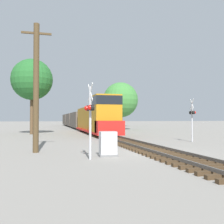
{
  "coord_description": "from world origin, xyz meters",
  "views": [
    {
      "loc": [
        -6.5,
        -14.71,
        2.05
      ],
      "look_at": [
        -1.59,
        4.89,
        2.58
      ],
      "focal_mm": 42.0,
      "sensor_mm": 36.0,
      "label": 1
    }
  ],
  "objects_px": {
    "utility_pole": "(36,86)",
    "freight_train": "(79,120)",
    "crossing_signal_near": "(90,113)",
    "crossing_signal_far": "(192,115)",
    "tree_deep_background": "(122,106)",
    "relay_cabinet": "(108,144)",
    "tree_mid_background": "(120,100)",
    "tree_far_right": "(32,80)"
  },
  "relations": [
    {
      "from": "crossing_signal_near",
      "to": "crossing_signal_far",
      "type": "relative_size",
      "value": 1.01
    },
    {
      "from": "freight_train",
      "to": "tree_deep_background",
      "type": "relative_size",
      "value": 7.21
    },
    {
      "from": "crossing_signal_far",
      "to": "tree_mid_background",
      "type": "height_order",
      "value": "tree_mid_background"
    },
    {
      "from": "tree_far_right",
      "to": "tree_mid_background",
      "type": "relative_size",
      "value": 1.12
    },
    {
      "from": "utility_pole",
      "to": "tree_far_right",
      "type": "relative_size",
      "value": 0.79
    },
    {
      "from": "utility_pole",
      "to": "tree_mid_background",
      "type": "bearing_deg",
      "value": 65.3
    },
    {
      "from": "crossing_signal_far",
      "to": "tree_mid_background",
      "type": "bearing_deg",
      "value": 9.68
    },
    {
      "from": "tree_mid_background",
      "to": "tree_deep_background",
      "type": "distance_m",
      "value": 22.35
    },
    {
      "from": "freight_train",
      "to": "tree_far_right",
      "type": "relative_size",
      "value": 6.15
    },
    {
      "from": "crossing_signal_far",
      "to": "tree_deep_background",
      "type": "relative_size",
      "value": 0.45
    },
    {
      "from": "freight_train",
      "to": "relay_cabinet",
      "type": "xyz_separation_m",
      "value": [
        -3.24,
        -40.77,
        -1.21
      ]
    },
    {
      "from": "utility_pole",
      "to": "freight_train",
      "type": "bearing_deg",
      "value": 79.41
    },
    {
      "from": "relay_cabinet",
      "to": "tree_deep_background",
      "type": "distance_m",
      "value": 57.44
    },
    {
      "from": "freight_train",
      "to": "utility_pole",
      "type": "relative_size",
      "value": 7.79
    },
    {
      "from": "crossing_signal_near",
      "to": "utility_pole",
      "type": "xyz_separation_m",
      "value": [
        -2.74,
        3.51,
        1.69
      ]
    },
    {
      "from": "relay_cabinet",
      "to": "tree_deep_background",
      "type": "xyz_separation_m",
      "value": [
        16.65,
        54.76,
        4.82
      ]
    },
    {
      "from": "freight_train",
      "to": "crossing_signal_near",
      "type": "bearing_deg",
      "value": -96.01
    },
    {
      "from": "tree_mid_background",
      "to": "relay_cabinet",
      "type": "bearing_deg",
      "value": -107.06
    },
    {
      "from": "relay_cabinet",
      "to": "tree_deep_background",
      "type": "relative_size",
      "value": 0.16
    },
    {
      "from": "freight_train",
      "to": "tree_far_right",
      "type": "xyz_separation_m",
      "value": [
        -8.41,
        -18.5,
        5.36
      ]
    },
    {
      "from": "crossing_signal_far",
      "to": "tree_deep_background",
      "type": "distance_m",
      "value": 48.51
    },
    {
      "from": "tree_mid_background",
      "to": "tree_deep_background",
      "type": "xyz_separation_m",
      "value": [
        6.42,
        21.41,
        -0.11
      ]
    },
    {
      "from": "tree_mid_background",
      "to": "utility_pole",
      "type": "bearing_deg",
      "value": -114.7
    },
    {
      "from": "crossing_signal_near",
      "to": "tree_mid_background",
      "type": "height_order",
      "value": "tree_mid_background"
    },
    {
      "from": "crossing_signal_near",
      "to": "crossing_signal_far",
      "type": "distance_m",
      "value": 13.05
    },
    {
      "from": "crossing_signal_far",
      "to": "tree_mid_background",
      "type": "relative_size",
      "value": 0.43
    },
    {
      "from": "crossing_signal_far",
      "to": "freight_train",
      "type": "bearing_deg",
      "value": 21.85
    },
    {
      "from": "crossing_signal_near",
      "to": "tree_far_right",
      "type": "relative_size",
      "value": 0.38
    },
    {
      "from": "relay_cabinet",
      "to": "tree_far_right",
      "type": "xyz_separation_m",
      "value": [
        -5.17,
        22.27,
        6.58
      ]
    },
    {
      "from": "utility_pole",
      "to": "tree_mid_background",
      "type": "height_order",
      "value": "tree_mid_background"
    },
    {
      "from": "crossing_signal_near",
      "to": "tree_deep_background",
      "type": "bearing_deg",
      "value": 157.24
    },
    {
      "from": "crossing_signal_near",
      "to": "tree_deep_background",
      "type": "xyz_separation_m",
      "value": [
        17.8,
        55.63,
        3.14
      ]
    },
    {
      "from": "utility_pole",
      "to": "tree_mid_background",
      "type": "xyz_separation_m",
      "value": [
        14.13,
        30.72,
        1.56
      ]
    },
    {
      "from": "crossing_signal_far",
      "to": "utility_pole",
      "type": "bearing_deg",
      "value": 119.59
    },
    {
      "from": "freight_train",
      "to": "relay_cabinet",
      "type": "height_order",
      "value": "freight_train"
    },
    {
      "from": "crossing_signal_far",
      "to": "utility_pole",
      "type": "relative_size",
      "value": 0.48
    },
    {
      "from": "freight_train",
      "to": "utility_pole",
      "type": "xyz_separation_m",
      "value": [
        -7.13,
        -38.13,
        2.16
      ]
    },
    {
      "from": "tree_mid_background",
      "to": "tree_deep_background",
      "type": "height_order",
      "value": "tree_mid_background"
    },
    {
      "from": "crossing_signal_near",
      "to": "crossing_signal_far",
      "type": "bearing_deg",
      "value": 121.6
    },
    {
      "from": "crossing_signal_near",
      "to": "utility_pole",
      "type": "height_order",
      "value": "utility_pole"
    },
    {
      "from": "utility_pole",
      "to": "tree_deep_background",
      "type": "distance_m",
      "value": 56.05
    },
    {
      "from": "freight_train",
      "to": "crossing_signal_far",
      "type": "relative_size",
      "value": 16.1
    }
  ]
}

